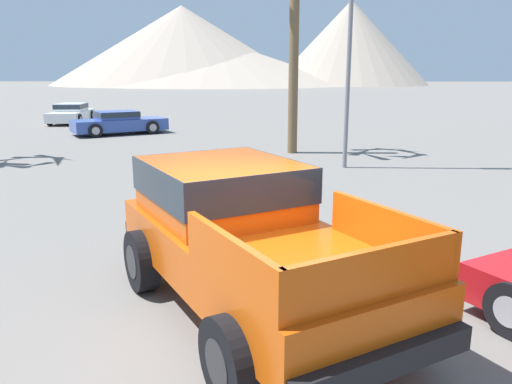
# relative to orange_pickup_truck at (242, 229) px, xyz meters

# --- Properties ---
(ground_plane) EXTENTS (320.00, 320.00, 0.00)m
(ground_plane) POSITION_rel_orange_pickup_truck_xyz_m (0.22, -0.75, -1.06)
(ground_plane) COLOR slate
(orange_pickup_truck) EXTENTS (4.17, 5.21, 1.85)m
(orange_pickup_truck) POSITION_rel_orange_pickup_truck_xyz_m (0.00, 0.00, 0.00)
(orange_pickup_truck) COLOR #CC4C0C
(orange_pickup_truck) RESTS_ON ground_plane
(parked_car_white) EXTENTS (2.20, 4.66, 1.17)m
(parked_car_white) POSITION_rel_orange_pickup_truck_xyz_m (-11.73, 24.06, -0.46)
(parked_car_white) COLOR white
(parked_car_white) RESTS_ON ground_plane
(parked_car_blue) EXTENTS (4.75, 3.88, 1.15)m
(parked_car_blue) POSITION_rel_orange_pickup_truck_xyz_m (-7.18, 18.59, -0.47)
(parked_car_blue) COLOR #334C9E
(parked_car_blue) RESTS_ON ground_plane
(distant_mountain_range) EXTENTS (89.56, 66.11, 19.19)m
(distant_mountain_range) POSITION_rel_orange_pickup_truck_xyz_m (-11.00, 117.72, 7.00)
(distant_mountain_range) COLOR gray
(distant_mountain_range) RESTS_ON ground_plane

